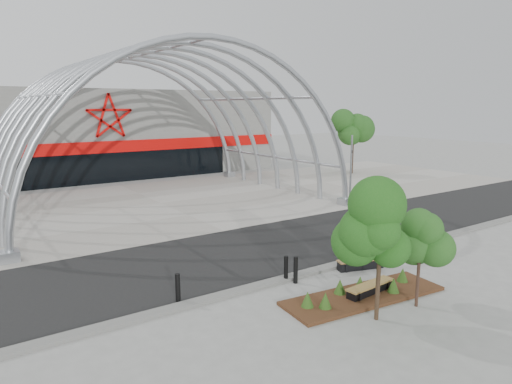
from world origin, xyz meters
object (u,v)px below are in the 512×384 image
(street_tree_1, at_px, (421,241))
(bollard_2, at_px, (286,269))
(street_tree_0, at_px, (381,225))
(signal_pole, at_px, (351,168))
(bench_1, at_px, (360,264))
(bench_0, at_px, (370,290))

(street_tree_1, bearing_deg, bollard_2, 117.83)
(street_tree_0, relative_size, street_tree_1, 1.34)
(bollard_2, bearing_deg, signal_pole, 35.02)
(street_tree_0, xyz_separation_m, bollard_2, (-0.37, 4.09, -2.54))
(signal_pole, distance_m, street_tree_1, 16.26)
(signal_pole, bearing_deg, bench_1, -133.93)
(street_tree_0, height_order, bollard_2, street_tree_0)
(signal_pole, distance_m, bollard_2, 15.10)
(street_tree_0, relative_size, bollard_2, 4.27)
(signal_pole, xyz_separation_m, street_tree_1, (-10.05, -12.78, -0.17))
(bench_1, bearing_deg, signal_pole, 46.07)
(bollard_2, bearing_deg, street_tree_0, -84.76)
(signal_pole, xyz_separation_m, bollard_2, (-12.26, -8.59, -1.93))
(street_tree_1, distance_m, bollard_2, 5.06)
(signal_pole, distance_m, bench_0, 15.73)
(signal_pole, height_order, bollard_2, signal_pole)
(signal_pole, xyz_separation_m, bench_1, (-8.94, -9.29, -2.22))
(bench_0, distance_m, bollard_2, 3.18)
(street_tree_0, distance_m, street_tree_1, 2.00)
(signal_pole, distance_m, street_tree_0, 17.39)
(signal_pole, relative_size, bench_1, 2.29)
(bench_0, height_order, bench_1, bench_0)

